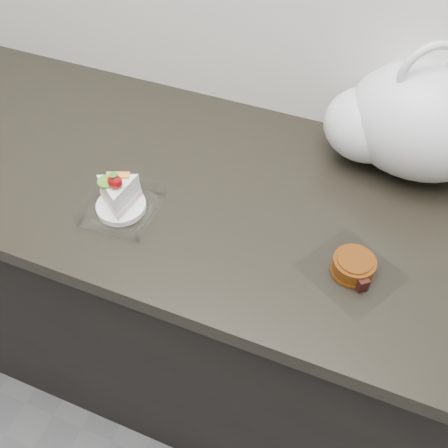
# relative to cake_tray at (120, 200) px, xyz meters

# --- Properties ---
(counter) EXTENTS (2.04, 0.64, 0.90)m
(counter) POSITION_rel_cake_tray_xyz_m (0.15, 0.14, -0.48)
(counter) COLOR black
(counter) RESTS_ON ground
(cake_tray) EXTENTS (0.15, 0.15, 0.11)m
(cake_tray) POSITION_rel_cake_tray_xyz_m (0.00, 0.00, 0.00)
(cake_tray) COLOR white
(cake_tray) RESTS_ON counter
(mooncake_wrap) EXTENTS (0.21, 0.21, 0.04)m
(mooncake_wrap) POSITION_rel_cake_tray_xyz_m (0.48, 0.02, -0.01)
(mooncake_wrap) COLOR white
(mooncake_wrap) RESTS_ON counter
(plastic_bag) EXTENTS (0.43, 0.35, 0.30)m
(plastic_bag) POSITION_rel_cake_tray_xyz_m (0.51, 0.36, 0.09)
(plastic_bag) COLOR silver
(plastic_bag) RESTS_ON counter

